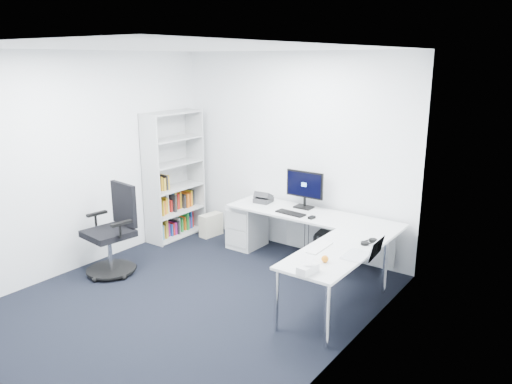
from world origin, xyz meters
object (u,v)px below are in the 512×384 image
Objects in this scene: bookshelf at (174,176)px; laptop at (357,245)px; l_desk at (298,246)px; monitor at (304,189)px; task_chair at (108,231)px.

bookshelf reaches higher than laptop.
monitor reaches higher than l_desk.
bookshelf reaches higher than monitor.
bookshelf is at bearing 109.25° from task_chair.
task_chair is 3.35× the size of laptop.
monitor is 1.61× the size of laptop.
l_desk is 2.35m from task_chair.
monitor is (1.64, 1.91, 0.37)m from task_chair.
task_chair is at bearing -142.81° from l_desk.
task_chair reaches higher than laptop.
l_desk is 4.31× the size of monitor.
bookshelf is (-2.17, 0.05, 0.60)m from l_desk.
bookshelf is at bearing 178.68° from l_desk.
bookshelf is 2.00m from monitor.
laptop is (3.24, -0.71, -0.14)m from bookshelf.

